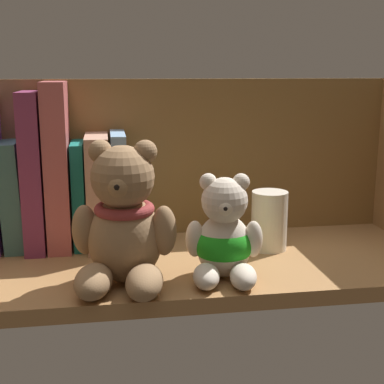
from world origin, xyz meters
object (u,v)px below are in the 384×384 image
(book_6, at_px, (35,170))
(book_7, at_px, (59,165))
(pillar_candle, at_px, (269,220))
(teddy_bear_smaller, at_px, (224,238))
(book_8, at_px, (80,193))
(book_9, at_px, (98,189))
(teddy_bear_larger, at_px, (124,224))
(book_5, at_px, (15,195))
(book_10, at_px, (118,187))

(book_6, distance_m, book_7, 0.03)
(pillar_candle, bearing_deg, teddy_bear_smaller, -131.67)
(book_8, height_order, pillar_candle, book_8)
(book_6, xyz_separation_m, book_9, (0.09, 0.00, -0.03))
(book_7, xyz_separation_m, book_8, (0.03, 0.00, -0.04))
(book_7, height_order, teddy_bear_larger, book_7)
(book_6, relative_size, teddy_bear_smaller, 1.71)
(book_6, bearing_deg, book_9, 0.00)
(teddy_bear_smaller, xyz_separation_m, pillar_candle, (0.09, 0.10, -0.01))
(book_6, bearing_deg, pillar_candle, -12.02)
(book_5, height_order, pillar_candle, book_5)
(book_5, xyz_separation_m, book_7, (0.06, 0.00, 0.04))
(book_10, bearing_deg, book_8, 180.00)
(book_6, relative_size, book_9, 1.38)
(book_5, bearing_deg, teddy_bear_smaller, -31.82)
(book_7, height_order, book_10, book_7)
(book_9, distance_m, teddy_bear_larger, 0.17)
(book_5, distance_m, book_8, 0.09)
(book_6, xyz_separation_m, book_10, (0.12, 0.00, -0.03))
(book_6, xyz_separation_m, pillar_candle, (0.33, -0.07, -0.07))
(book_7, bearing_deg, book_9, 0.00)
(book_5, relative_size, book_8, 1.02)
(book_10, distance_m, pillar_candle, 0.23)
(book_8, bearing_deg, teddy_bear_smaller, -43.12)
(book_10, relative_size, teddy_bear_smaller, 1.26)
(teddy_bear_larger, height_order, pillar_candle, teddy_bear_larger)
(pillar_candle, bearing_deg, book_8, 165.36)
(book_10, distance_m, teddy_bear_smaller, 0.21)
(book_7, bearing_deg, book_6, 180.00)
(book_6, relative_size, pillar_candle, 2.65)
(book_6, distance_m, book_9, 0.09)
(book_8, xyz_separation_m, book_9, (0.03, 0.00, 0.01))
(book_10, xyz_separation_m, pillar_candle, (0.21, -0.07, -0.04))
(book_9, bearing_deg, book_8, 180.00)
(book_5, relative_size, teddy_bear_larger, 0.89)
(book_9, bearing_deg, teddy_bear_smaller, -47.85)
(book_9, height_order, teddy_bear_larger, teddy_bear_larger)
(book_8, relative_size, book_9, 0.94)
(book_8, xyz_separation_m, book_10, (0.06, 0.00, 0.01))
(book_6, height_order, teddy_bear_smaller, book_6)
(book_6, bearing_deg, teddy_bear_larger, -54.88)
(book_6, height_order, book_9, book_6)
(book_6, bearing_deg, teddy_bear_smaller, -35.01)
(book_5, bearing_deg, teddy_bear_larger, -48.43)
(book_10, bearing_deg, book_6, 180.00)
(book_6, relative_size, teddy_bear_larger, 1.29)
(book_5, bearing_deg, book_7, 0.00)
(book_6, bearing_deg, book_10, 0.00)
(book_5, bearing_deg, book_9, 0.00)
(book_9, height_order, book_10, book_10)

